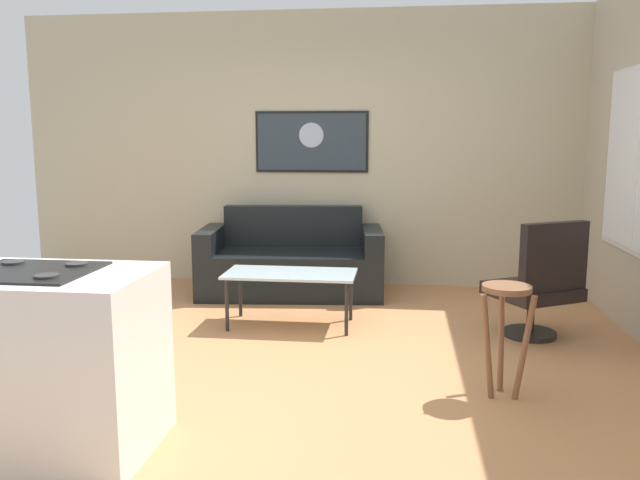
{
  "coord_description": "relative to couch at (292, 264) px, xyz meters",
  "views": [
    {
      "loc": [
        0.8,
        -4.25,
        1.54
      ],
      "look_at": [
        0.15,
        0.9,
        0.7
      ],
      "focal_mm": 36.11,
      "sensor_mm": 36.0,
      "label": 1
    }
  ],
  "objects": [
    {
      "name": "window",
      "position": [
        2.84,
        -0.99,
        1.07
      ],
      "size": [
        0.03,
        1.52,
        1.45
      ],
      "color": "silver"
    },
    {
      "name": "bar_stool",
      "position": [
        1.68,
        -2.37,
        0.21
      ],
      "size": [
        0.33,
        0.33,
        0.68
      ],
      "color": "brown",
      "rests_on": "ground"
    },
    {
      "name": "ground",
      "position": [
        0.26,
        -1.89,
        -0.31
      ],
      "size": [
        6.4,
        6.4,
        0.04
      ],
      "primitive_type": "cube",
      "color": "#BE8050"
    },
    {
      "name": "back_wall",
      "position": [
        0.26,
        0.53,
        1.11
      ],
      "size": [
        6.4,
        0.05,
        2.8
      ],
      "primitive_type": "cube",
      "color": "#BBB091",
      "rests_on": "ground"
    },
    {
      "name": "couch",
      "position": [
        0.0,
        0.0,
        0.0
      ],
      "size": [
        1.84,
        1.01,
        0.84
      ],
      "color": "black",
      "rests_on": "ground"
    },
    {
      "name": "wall_painting",
      "position": [
        0.13,
        0.49,
        1.19
      ],
      "size": [
        1.17,
        0.03,
        0.62
      ],
      "color": "black"
    },
    {
      "name": "armchair",
      "position": [
        2.12,
        -1.21,
        0.15
      ],
      "size": [
        0.77,
        0.76,
        0.92
      ],
      "color": "black",
      "rests_on": "ground"
    },
    {
      "name": "coffee_table",
      "position": [
        0.18,
        -1.1,
        0.12
      ],
      "size": [
        1.06,
        0.52,
        0.44
      ],
      "color": "silver",
      "rests_on": "ground"
    }
  ]
}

